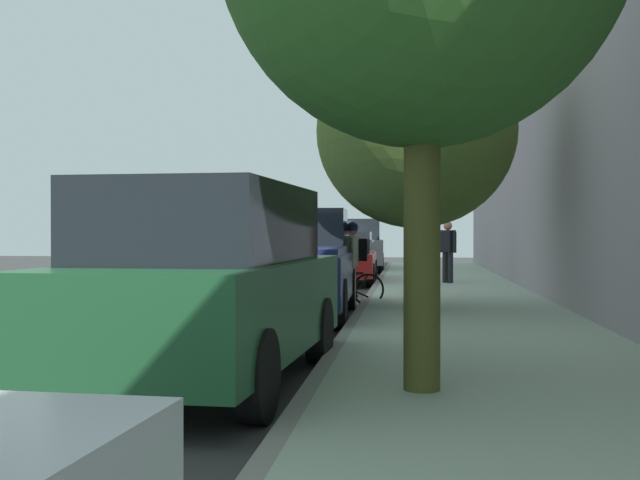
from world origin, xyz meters
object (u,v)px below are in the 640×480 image
object	(u,v)px
parked_suv_grey_farthest	(356,245)
pedestrian_on_phone	(448,248)
parked_sedan_red_far	(344,258)
cyclist_with_backpack	(353,255)
parked_pickup_dark_blue_mid	(295,267)
parked_suv_green_second	(208,282)
bicycle_at_curb	(344,289)
street_tree_mid_block	(416,132)

from	to	relation	value
parked_suv_grey_farthest	pedestrian_on_phone	size ratio (longest dim) A/B	2.92
parked_sedan_red_far	cyclist_with_backpack	size ratio (longest dim) A/B	2.55
parked_sedan_red_far	parked_pickup_dark_blue_mid	bearing A→B (deg)	-90.84
parked_suv_green_second	parked_suv_grey_farthest	bearing A→B (deg)	90.09
bicycle_at_curb	parked_suv_grey_farthest	bearing A→B (deg)	92.81
parked_pickup_dark_blue_mid	bicycle_at_curb	distance (m)	2.32
parked_suv_green_second	parked_pickup_dark_blue_mid	distance (m)	6.24
parked_suv_green_second	bicycle_at_curb	world-z (taller)	parked_suv_green_second
parked_suv_grey_farthest	pedestrian_on_phone	world-z (taller)	parked_suv_grey_farthest
parked_suv_grey_farthest	street_tree_mid_block	world-z (taller)	street_tree_mid_block
parked_suv_green_second	bicycle_at_curb	distance (m)	8.44
parked_suv_grey_farthest	parked_pickup_dark_blue_mid	bearing A→B (deg)	-90.03
parked_suv_green_second	cyclist_with_backpack	size ratio (longest dim) A/B	2.75
parked_suv_green_second	parked_pickup_dark_blue_mid	bearing A→B (deg)	90.40
parked_suv_green_second	parked_suv_grey_farthest	distance (m)	22.33
parked_suv_green_second	street_tree_mid_block	xyz separation A→B (m)	(2.10, 6.98, 2.32)
street_tree_mid_block	parked_sedan_red_far	bearing A→B (deg)	103.68
parked_suv_grey_farthest	street_tree_mid_block	size ratio (longest dim) A/B	0.96
parked_suv_grey_farthest	cyclist_with_backpack	bearing A→B (deg)	-86.39
bicycle_at_curb	parked_suv_green_second	bearing A→B (deg)	-94.43
pedestrian_on_phone	parked_suv_green_second	bearing A→B (deg)	-102.22
parked_pickup_dark_blue_mid	cyclist_with_backpack	distance (m)	1.94
street_tree_mid_block	parked_pickup_dark_blue_mid	bearing A→B (deg)	-160.94
parked_pickup_dark_blue_mid	cyclist_with_backpack	size ratio (longest dim) A/B	3.07
parked_suv_green_second	parked_pickup_dark_blue_mid	xyz separation A→B (m)	(-0.04, 6.24, -0.13)
parked_sedan_red_far	bicycle_at_curb	xyz separation A→B (m)	(0.56, -6.85, -0.39)
parked_suv_green_second	bicycle_at_curb	xyz separation A→B (m)	(0.65, 8.39, -0.67)
parked_suv_grey_farthest	pedestrian_on_phone	xyz separation A→B (m)	(3.03, -8.50, 0.05)
cyclist_with_backpack	street_tree_mid_block	size ratio (longest dim) A/B	0.35
parked_pickup_dark_blue_mid	street_tree_mid_block	xyz separation A→B (m)	(2.14, 0.74, 2.45)
parked_suv_green_second	cyclist_with_backpack	xyz separation A→B (m)	(0.87, 7.94, 0.04)
parked_pickup_dark_blue_mid	parked_sedan_red_far	size ratio (longest dim) A/B	1.21
parked_suv_grey_farthest	cyclist_with_backpack	xyz separation A→B (m)	(0.91, -14.39, 0.04)
bicycle_at_curb	cyclist_with_backpack	bearing A→B (deg)	-63.41
parked_suv_grey_farthest	pedestrian_on_phone	bearing A→B (deg)	-70.37
parked_sedan_red_far	street_tree_mid_block	bearing A→B (deg)	-76.32
cyclist_with_backpack	parked_pickup_dark_blue_mid	bearing A→B (deg)	-118.33
parked_pickup_dark_blue_mid	parked_sedan_red_far	xyz separation A→B (m)	(0.13, 9.00, -0.15)
parked_suv_grey_farthest	bicycle_at_curb	distance (m)	13.98
pedestrian_on_phone	street_tree_mid_block	bearing A→B (deg)	-97.47
cyclist_with_backpack	pedestrian_on_phone	distance (m)	6.26
parked_pickup_dark_blue_mid	parked_suv_grey_farthest	size ratio (longest dim) A/B	1.11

